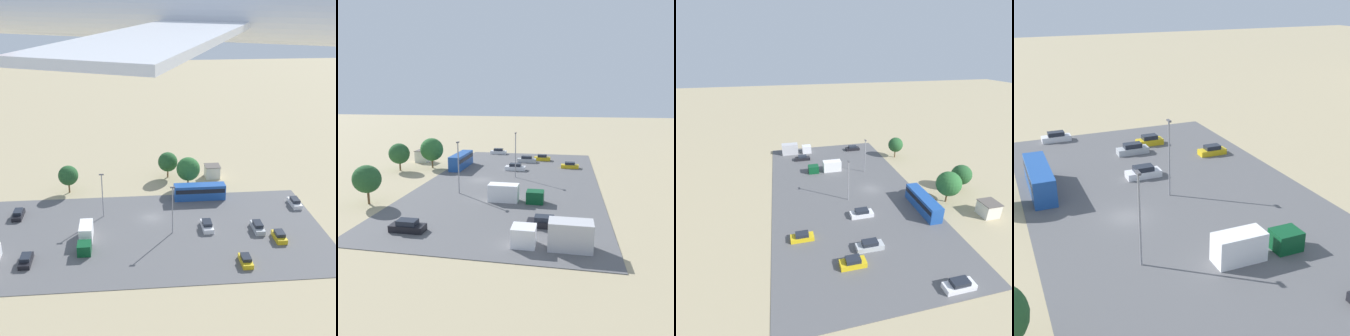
% 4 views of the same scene
% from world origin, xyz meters
% --- Properties ---
extents(ground_plane, '(400.00, 400.00, 0.00)m').
position_xyz_m(ground_plane, '(0.00, 0.00, 0.00)').
color(ground_plane, tan).
extents(parking_lot_surface, '(63.80, 33.07, 0.08)m').
position_xyz_m(parking_lot_surface, '(0.00, 6.32, 0.04)').
color(parking_lot_surface, '#565659').
rests_on(parking_lot_surface, ground).
extents(bus, '(10.90, 2.63, 3.30)m').
position_xyz_m(bus, '(-10.73, -7.71, 1.86)').
color(bus, '#1E4C9E').
rests_on(bus, ground).
extents(parked_car_0, '(1.94, 4.58, 1.54)m').
position_xyz_m(parked_car_0, '(-10.10, 5.34, 0.72)').
color(parked_car_0, silver).
rests_on(parked_car_0, ground).
extents(parked_car_1, '(1.77, 4.67, 1.61)m').
position_xyz_m(parked_car_1, '(-19.45, 6.81, 0.75)').
color(parked_car_1, '#ADB2B7').
rests_on(parked_car_1, ground).
extents(parked_car_2, '(1.75, 4.05, 1.43)m').
position_xyz_m(parked_car_2, '(-14.47, 17.57, 0.67)').
color(parked_car_2, gold).
rests_on(parked_car_2, ground).
extents(parked_car_3, '(1.78, 4.58, 1.56)m').
position_xyz_m(parked_car_3, '(-30.00, -2.74, 0.73)').
color(parked_car_3, silver).
rests_on(parked_car_3, ground).
extents(parked_car_5, '(1.85, 4.12, 1.57)m').
position_xyz_m(parked_car_5, '(-22.43, 10.54, 0.73)').
color(parked_car_5, gold).
rests_on(parked_car_5, ground).
extents(parked_truck_1, '(2.30, 8.86, 2.81)m').
position_xyz_m(parked_truck_1, '(12.29, 8.35, 1.37)').
color(parked_truck_1, '#0C4723').
rests_on(parked_truck_1, ground).
extents(light_pole_lot_centre, '(0.90, 0.28, 9.34)m').
position_xyz_m(light_pole_lot_centre, '(-3.44, 6.38, 5.18)').
color(light_pole_lot_centre, gray).
rests_on(light_pole_lot_centre, ground).
extents(light_pole_lot_edge, '(0.90, 0.28, 9.06)m').
position_xyz_m(light_pole_lot_edge, '(9.50, -1.51, 5.05)').
color(light_pole_lot_edge, gray).
rests_on(light_pole_lot_edge, ground).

